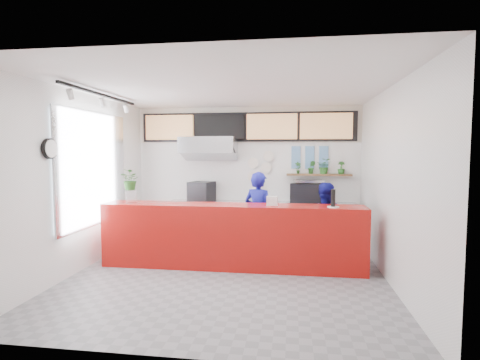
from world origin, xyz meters
The scene contains 46 objects.
floor centered at (0.00, 0.00, 0.00)m, with size 5.00×5.00×0.00m, color slate.
ceiling centered at (0.00, 0.00, 3.00)m, with size 5.00×5.00×0.00m, color silver.
wall_back centered at (0.00, 2.50, 1.50)m, with size 5.00×5.00×0.00m, color white.
wall_left centered at (-2.50, 0.00, 1.50)m, with size 5.00×5.00×0.00m, color white.
wall_right centered at (2.50, 0.00, 1.50)m, with size 5.00×5.00×0.00m, color white.
service_counter centered at (0.00, 0.40, 0.55)m, with size 4.50×0.60×1.10m, color #A00F0B.
cream_band centered at (0.00, 2.49, 2.60)m, with size 5.00×0.02×0.80m, color beige.
prep_bench centered at (-0.80, 2.20, 0.45)m, with size 1.80×0.60×0.90m, color #B2B5BA.
panini_oven centered at (-0.97, 2.20, 1.12)m, with size 0.48×0.48×0.43m, color black.
extraction_hood centered at (-0.80, 2.15, 2.15)m, with size 1.20×0.70×0.35m, color #B2B5BA.
hood_lip centered at (-0.80, 2.15, 1.95)m, with size 1.20×0.70×0.08m, color #B2B5BA.
right_bench centered at (1.50, 2.20, 0.45)m, with size 1.80×0.60×0.90m, color #B2B5BA.
espresso_machine centered at (1.37, 2.20, 1.11)m, with size 0.67×0.48×0.43m, color black.
espresso_tray centered at (1.37, 2.20, 1.38)m, with size 0.61×0.42×0.06m, color #A2A4A9.
herb_shelf centered at (1.60, 2.40, 1.50)m, with size 1.40×0.18×0.04m, color brown.
menu_board_far_left centered at (-1.75, 2.38, 2.55)m, with size 1.10×0.10×0.55m, color tan.
menu_board_mid_left centered at (-0.59, 2.38, 2.55)m, with size 1.10×0.10×0.55m, color black.
menu_board_mid_right centered at (0.57, 2.38, 2.55)m, with size 1.10×0.10×0.55m, color tan.
menu_board_far_right centered at (1.73, 2.38, 2.55)m, with size 1.10×0.10×0.55m, color tan.
soffit centered at (0.00, 2.46, 2.55)m, with size 4.80×0.04×0.65m, color black.
window_pane centered at (-2.47, 0.30, 1.70)m, with size 0.04×2.20×1.90m, color silver.
window_frame centered at (-2.45, 0.30, 1.70)m, with size 0.03×2.30×2.00m, color #B2B5BA.
wall_clock_rim centered at (-2.46, -0.90, 2.05)m, with size 0.30×0.30×0.05m, color black.
wall_clock_face centered at (-2.43, -0.90, 2.05)m, with size 0.26×0.26×0.02m, color white.
track_rail centered at (-2.10, 0.00, 2.94)m, with size 0.05×2.40×0.04m, color black.
dec_plate_a centered at (0.15, 2.47, 1.75)m, with size 0.24×0.24×0.03m, color silver.
dec_plate_b centered at (0.45, 2.47, 1.65)m, with size 0.24×0.24×0.03m, color silver.
dec_plate_c centered at (0.15, 2.47, 1.45)m, with size 0.24×0.24×0.03m, color silver.
dec_plate_d centered at (0.50, 2.47, 1.90)m, with size 0.24×0.24×0.03m, color silver.
photo_frame_a centered at (1.10, 2.48, 2.00)m, with size 0.20×0.02×0.25m, color #598CBF.
photo_frame_b centered at (1.40, 2.48, 2.00)m, with size 0.20×0.02×0.25m, color #598CBF.
photo_frame_c centered at (1.70, 2.48, 2.00)m, with size 0.20×0.02×0.25m, color #598CBF.
photo_frame_d centered at (1.10, 2.48, 1.75)m, with size 0.20×0.02×0.25m, color #598CBF.
photo_frame_e centered at (1.40, 2.48, 1.75)m, with size 0.20×0.02×0.25m, color #598CBF.
photo_frame_f centered at (1.70, 2.48, 1.75)m, with size 0.20×0.02×0.25m, color #598CBF.
staff_center centered at (0.41, 1.02, 0.82)m, with size 0.60×0.39×1.63m, color navy.
staff_right centered at (1.60, 0.99, 0.72)m, with size 0.70×0.55×1.45m, color navy.
herb_a centered at (1.15, 2.40, 1.65)m, with size 0.14×0.10×0.26m, color #265C20.
herb_b centered at (1.44, 2.40, 1.66)m, with size 0.16×0.13×0.29m, color #265C20.
herb_c centered at (1.71, 2.40, 1.69)m, with size 0.30×0.26×0.34m, color #265C20.
herb_d centered at (2.07, 2.40, 1.66)m, with size 0.15×0.14×0.27m, color #265C20.
glass_vase centered at (-1.81, 0.38, 1.22)m, with size 0.19×0.19×0.23m, color silver.
basil_vase centered at (-1.81, 0.38, 1.51)m, with size 0.34×0.30×0.38m, color #265C20.
napkin_holder centered at (0.69, 0.37, 1.18)m, with size 0.18×0.11×0.16m, color silver.
white_plate centered at (1.69, 0.30, 1.11)m, with size 0.19×0.19×0.01m, color silver.
pepper_mill centered at (1.69, 0.30, 1.26)m, with size 0.07×0.07×0.28m, color black.
Camera 1 is at (1.02, -5.88, 2.01)m, focal length 28.00 mm.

